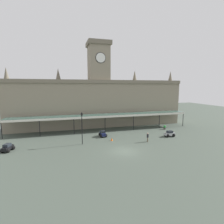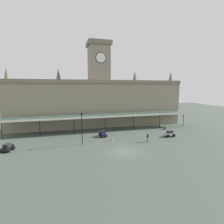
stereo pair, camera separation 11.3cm
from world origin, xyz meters
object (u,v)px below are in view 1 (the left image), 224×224
at_px(car_black_sedan, 8,148).
at_px(car_navy_sedan, 103,134).
at_px(pedestrian_beside_cars, 148,137).
at_px(planter_by_canopy, 165,127).
at_px(traffic_cone, 112,139).
at_px(victorian_lamppost, 82,125).
at_px(car_silver_sedan, 170,134).

xyz_separation_m(car_black_sedan, car_navy_sedan, (16.02, 3.89, 0.00)).
bearing_deg(pedestrian_beside_cars, planter_by_canopy, 42.11).
height_order(car_black_sedan, traffic_cone, car_black_sedan).
relative_size(car_navy_sedan, victorian_lamppost, 0.36).
distance_m(car_silver_sedan, victorian_lamppost, 17.62).
relative_size(pedestrian_beside_cars, planter_by_canopy, 1.74).
distance_m(car_navy_sedan, traffic_cone, 3.29).
distance_m(car_black_sedan, car_navy_sedan, 16.49).
xyz_separation_m(car_black_sedan, car_silver_sedan, (28.88, 0.20, 0.00)).
height_order(car_black_sedan, victorian_lamppost, victorian_lamppost).
height_order(car_black_sedan, car_navy_sedan, same).
bearing_deg(car_silver_sedan, victorian_lamppost, -179.82).
bearing_deg(car_navy_sedan, victorian_lamppost, -140.35).
bearing_deg(traffic_cone, car_silver_sedan, -2.68).
bearing_deg(pedestrian_beside_cars, traffic_cone, 157.95).
bearing_deg(car_black_sedan, planter_by_canopy, 10.47).
distance_m(pedestrian_beside_cars, planter_by_canopy, 11.16).
relative_size(car_navy_sedan, pedestrian_beside_cars, 1.23).
bearing_deg(planter_by_canopy, car_silver_sedan, -113.63).
bearing_deg(victorian_lamppost, car_silver_sedan, 0.18).
height_order(car_silver_sedan, pedestrian_beside_cars, pedestrian_beside_cars).
xyz_separation_m(car_navy_sedan, planter_by_canopy, (15.30, 1.90, -0.01)).
relative_size(car_black_sedan, traffic_cone, 3.91).
distance_m(car_black_sedan, traffic_cone, 17.02).
height_order(car_navy_sedan, victorian_lamppost, victorian_lamppost).
distance_m(car_black_sedan, planter_by_canopy, 31.86).
bearing_deg(victorian_lamppost, planter_by_canopy, 15.89).
xyz_separation_m(victorian_lamppost, traffic_cone, (5.49, 0.61, -3.16)).
bearing_deg(pedestrian_beside_cars, victorian_lamppost, 170.95).
distance_m(car_navy_sedan, victorian_lamppost, 6.57).
bearing_deg(traffic_cone, car_navy_sedan, 107.26).
bearing_deg(car_black_sedan, car_navy_sedan, 13.65).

